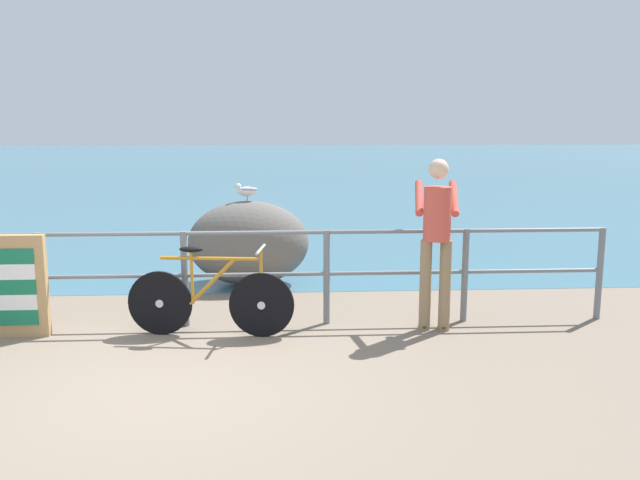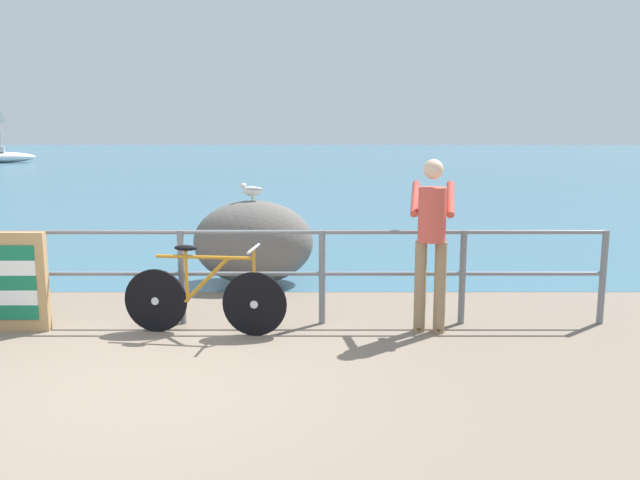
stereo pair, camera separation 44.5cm
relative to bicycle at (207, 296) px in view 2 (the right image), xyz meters
name	(u,v)px [view 2 (the right image)]	position (x,y,z in m)	size (l,w,h in m)	color
ground_plane	(284,186)	(-0.31, 18.71, -0.44)	(120.00, 120.00, 0.10)	#756656
sea_surface	(304,156)	(-0.31, 46.71, -0.39)	(120.00, 90.00, 0.01)	#38667A
promenade_railing	(184,265)	(-0.31, 0.35, 0.25)	(9.09, 0.07, 1.02)	slate
bicycle	(207,296)	(0.00, 0.00, 0.00)	(1.69, 0.48, 0.92)	black
person_at_railing	(434,237)	(2.30, 0.07, 0.60)	(0.53, 0.67, 1.78)	#8C7251
folded_deckchair_stack	(9,282)	(-2.06, 0.10, 0.13)	(0.84, 0.10, 1.04)	tan
breakwater_boulder_main	(256,242)	(0.27, 2.21, 0.18)	(1.62, 1.09, 1.13)	#605B56
seagull	(254,190)	(0.26, 2.24, 0.88)	(0.34, 0.15, 0.23)	gold
sailboat	(0,152)	(-19.81, 35.65, 0.32)	(4.56, 2.91, 6.16)	white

